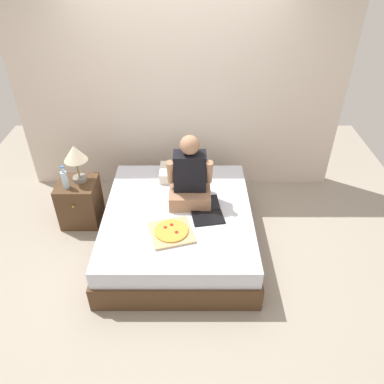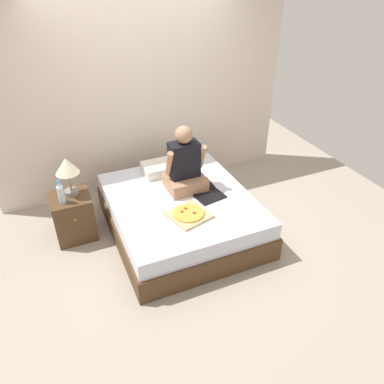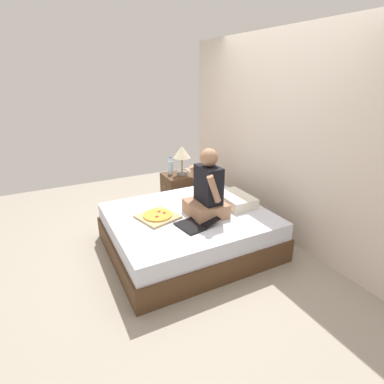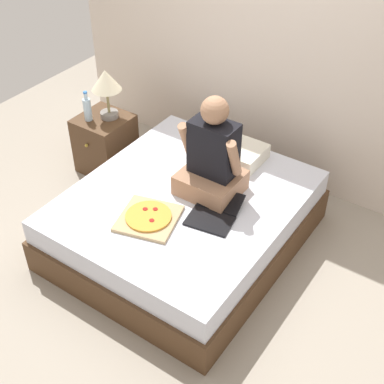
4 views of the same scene
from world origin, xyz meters
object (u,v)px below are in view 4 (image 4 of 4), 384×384
Objects in this scene: person_seated at (212,159)px; laptop at (213,214)px; nightstand_left at (106,144)px; water_bottle at (87,109)px; pizza_box at (149,218)px; lamp_on_left_nightstand at (106,84)px; bed at (185,220)px.

person_seated reaches higher than laptop.
water_bottle is (-0.08, -0.09, 0.38)m from nightstand_left.
person_seated is at bearing -6.13° from water_bottle.
laptop is (1.48, -0.49, 0.22)m from nightstand_left.
laptop reaches higher than nightstand_left.
pizza_box is at bearing -140.72° from laptop.
nightstand_left reaches higher than pizza_box.
bed is at bearing -22.15° from lamp_on_left_nightstand.
laptop is at bearing -20.39° from lamp_on_left_nightstand.
water_bottle is at bearing 173.87° from person_seated.
water_bottle is at bearing 165.59° from bed.
bed is 3.40× the size of nightstand_left.
lamp_on_left_nightstand is at bearing 167.14° from person_seated.
pizza_box is at bearing -98.27° from bed.
laptop is (1.44, -0.54, -0.37)m from lamp_on_left_nightstand.
laptop reaches higher than pizza_box.
nightstand_left is 1.41m from person_seated.
person_seated is at bearing -12.86° from lamp_on_left_nightstand.
lamp_on_left_nightstand reaches higher than laptop.
pizza_box is at bearing -29.72° from water_bottle.
lamp_on_left_nightstand is (-1.14, 0.46, 0.64)m from bed.
pizza_box is (1.12, -0.78, 0.22)m from nightstand_left.
laptop reaches higher than bed.
person_seated is at bearing -10.37° from nightstand_left.
bed is 4.09× the size of lamp_on_left_nightstand.
water_bottle is 1.40m from person_seated.
water_bottle is 1.40m from pizza_box.
lamp_on_left_nightstand is 0.28m from water_bottle.
person_seated is 0.40m from laptop.
nightstand_left is at bearing 145.33° from pizza_box.
lamp_on_left_nightstand reaches higher than nightstand_left.
pizza_box is (-0.05, -0.36, 0.26)m from bed.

